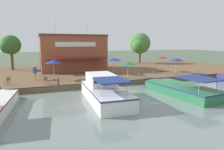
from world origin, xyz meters
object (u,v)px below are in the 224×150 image
object	(u,v)px
cafe_chair_under_first_umbrella	(8,80)
cafe_chair_beside_entrance	(46,80)
cafe_chair_back_row_seat	(139,73)
motorboat_distant_upstream	(176,88)
patio_umbrella_back_row	(162,57)
tree_upstream_bank	(140,44)
patio_umbrella_mid_patio_left	(114,59)
person_at_quay_edge	(35,71)
patio_umbrella_mid_patio_right	(53,61)
tree_behind_restaurant	(10,45)
patio_umbrella_far_corner	(128,63)
mooring_post	(58,82)
patio_umbrella_by_entrance	(176,59)
motorboat_second_along	(102,89)
cafe_chair_far_corner_seat	(155,70)
waterfront_restaurant	(72,52)

from	to	relation	value
cafe_chair_under_first_umbrella	cafe_chair_beside_entrance	size ratio (longest dim) A/B	1.00
cafe_chair_back_row_seat	motorboat_distant_upstream	xyz separation A→B (m)	(7.83, 0.11, -0.47)
patio_umbrella_back_row	motorboat_distant_upstream	distance (m)	12.24
cafe_chair_beside_entrance	tree_upstream_bank	bearing A→B (deg)	128.92
patio_umbrella_mid_patio_left	person_at_quay_edge	size ratio (longest dim) A/B	1.36
patio_umbrella_mid_patio_right	motorboat_distant_upstream	size ratio (longest dim) A/B	0.28
motorboat_distant_upstream	tree_upstream_bank	distance (m)	25.95
patio_umbrella_back_row	tree_behind_restaurant	xyz separation A→B (m)	(-10.98, -22.76, 1.86)
patio_umbrella_far_corner	patio_umbrella_back_row	size ratio (longest dim) A/B	0.87
patio_umbrella_mid_patio_left	cafe_chair_beside_entrance	size ratio (longest dim) A/B	2.92
patio_umbrella_mid_patio_right	patio_umbrella_mid_patio_left	distance (m)	8.90
motorboat_distant_upstream	patio_umbrella_back_row	bearing A→B (deg)	151.99
patio_umbrella_mid_patio_left	mooring_post	xyz separation A→B (m)	(5.50, -8.64, -1.82)
patio_umbrella_far_corner	tree_upstream_bank	bearing A→B (deg)	146.71
patio_umbrella_by_entrance	person_at_quay_edge	distance (m)	19.94
patio_umbrella_by_entrance	patio_umbrella_mid_patio_left	bearing A→B (deg)	-108.37
patio_umbrella_mid_patio_right	motorboat_second_along	world-z (taller)	patio_umbrella_mid_patio_right
patio_umbrella_mid_patio_right	motorboat_distant_upstream	bearing A→B (deg)	50.72
patio_umbrella_back_row	motorboat_distant_upstream	size ratio (longest dim) A/B	0.27
cafe_chair_beside_entrance	mooring_post	world-z (taller)	cafe_chair_beside_entrance
patio_umbrella_mid_patio_left	mooring_post	distance (m)	10.40
patio_umbrella_by_entrance	cafe_chair_back_row_seat	xyz separation A→B (m)	(0.20, -6.46, -1.66)
patio_umbrella_far_corner	mooring_post	bearing A→B (deg)	-80.91
patio_umbrella_by_entrance	cafe_chair_far_corner_seat	xyz separation A→B (m)	(-1.17, -2.93, -1.66)
person_at_quay_edge	patio_umbrella_by_entrance	bearing A→B (deg)	84.35
patio_umbrella_far_corner	person_at_quay_edge	bearing A→B (deg)	-105.26
cafe_chair_under_first_umbrella	motorboat_second_along	xyz separation A→B (m)	(7.22, 8.52, -0.16)
patio_umbrella_back_row	cafe_chair_under_first_umbrella	xyz separation A→B (m)	(2.59, -21.94, -1.81)
cafe_chair_back_row_seat	waterfront_restaurant	bearing A→B (deg)	-145.04
waterfront_restaurant	patio_umbrella_by_entrance	bearing A→B (deg)	53.47
cafe_chair_back_row_seat	person_at_quay_edge	world-z (taller)	person_at_quay_edge
patio_umbrella_mid_patio_right	patio_umbrella_by_entrance	world-z (taller)	patio_umbrella_mid_patio_right
person_at_quay_edge	motorboat_distant_upstream	xyz separation A→B (m)	(9.99, 13.47, -1.15)
cafe_chair_under_first_umbrella	cafe_chair_back_row_seat	size ratio (longest dim) A/B	1.00
patio_umbrella_mid_patio_left	person_at_quay_edge	distance (m)	11.03
patio_umbrella_back_row	tree_upstream_bank	distance (m)	13.90
patio_umbrella_mid_patio_left	motorboat_distant_upstream	bearing A→B (deg)	13.01
patio_umbrella_mid_patio_left	cafe_chair_under_first_umbrella	size ratio (longest dim) A/B	2.92
cafe_chair_beside_entrance	mooring_post	distance (m)	1.71
mooring_post	tree_upstream_bank	bearing A→B (deg)	132.49
patio_umbrella_far_corner	cafe_chair_beside_entrance	distance (m)	10.27
motorboat_distant_upstream	tree_upstream_bank	size ratio (longest dim) A/B	1.36
cafe_chair_under_first_umbrella	person_at_quay_edge	distance (m)	3.50
patio_umbrella_by_entrance	cafe_chair_beside_entrance	size ratio (longest dim) A/B	2.83
patio_umbrella_back_row	cafe_chair_back_row_seat	world-z (taller)	patio_umbrella_back_row
motorboat_second_along	patio_umbrella_by_entrance	bearing A→B (deg)	117.08
tree_behind_restaurant	tree_upstream_bank	xyz separation A→B (m)	(-2.35, 26.09, 0.23)
patio_umbrella_by_entrance	tree_behind_restaurant	distance (m)	27.17
mooring_post	cafe_chair_under_first_umbrella	bearing A→B (deg)	-116.50
patio_umbrella_far_corner	cafe_chair_beside_entrance	world-z (taller)	patio_umbrella_far_corner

